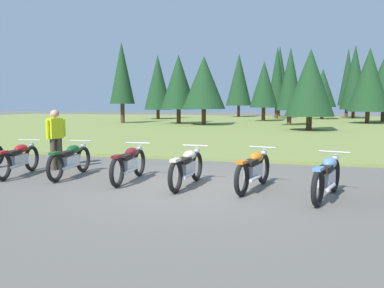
% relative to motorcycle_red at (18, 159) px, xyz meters
% --- Properties ---
extents(ground_plane, '(140.00, 140.00, 0.00)m').
position_rel_motorcycle_red_xyz_m(ground_plane, '(4.53, -0.20, -0.44)').
color(ground_plane, '#605B54').
extents(grass_moorland, '(80.00, 44.00, 0.10)m').
position_rel_motorcycle_red_xyz_m(grass_moorland, '(4.53, 25.79, -0.39)').
color(grass_moorland, olive).
rests_on(grass_moorland, ground).
extents(forest_treeline, '(33.50, 29.51, 9.17)m').
position_rel_motorcycle_red_xyz_m(forest_treeline, '(5.92, 33.46, 3.74)').
color(forest_treeline, '#47331E').
rests_on(forest_treeline, ground).
extents(motorcycle_red, '(0.68, 2.09, 0.88)m').
position_rel_motorcycle_red_xyz_m(motorcycle_red, '(0.00, 0.00, 0.00)').
color(motorcycle_red, black).
rests_on(motorcycle_red, ground).
extents(motorcycle_british_green, '(0.62, 2.10, 0.88)m').
position_rel_motorcycle_red_xyz_m(motorcycle_british_green, '(1.40, 0.19, 0.00)').
color(motorcycle_british_green, black).
rests_on(motorcycle_british_green, ground).
extents(motorcycle_maroon, '(0.62, 2.10, 0.88)m').
position_rel_motorcycle_red_xyz_m(motorcycle_maroon, '(3.07, 0.05, 0.00)').
color(motorcycle_maroon, black).
rests_on(motorcycle_maroon, ground).
extents(motorcycle_cream, '(0.62, 2.10, 0.88)m').
position_rel_motorcycle_red_xyz_m(motorcycle_cream, '(4.57, -0.14, 0.00)').
color(motorcycle_cream, black).
rests_on(motorcycle_cream, ground).
extents(motorcycle_orange, '(0.71, 2.07, 0.88)m').
position_rel_motorcycle_red_xyz_m(motorcycle_orange, '(6.05, -0.07, 0.00)').
color(motorcycle_orange, black).
rests_on(motorcycle_orange, ground).
extents(motorcycle_sky_blue, '(0.80, 2.05, 0.88)m').
position_rel_motorcycle_red_xyz_m(motorcycle_sky_blue, '(7.52, -0.54, 0.00)').
color(motorcycle_sky_blue, black).
rests_on(motorcycle_sky_blue, ground).
extents(rider_in_hivis_vest, '(0.33, 0.52, 1.67)m').
position_rel_motorcycle_red_xyz_m(rider_in_hivis_vest, '(0.41, 1.02, 0.51)').
color(rider_in_hivis_vest, '#4C4233').
rests_on(rider_in_hivis_vest, ground).
extents(rider_with_back_turned, '(0.49, 0.37, 1.67)m').
position_rel_motorcycle_red_xyz_m(rider_with_back_turned, '(0.06, 1.58, 0.51)').
color(rider_with_back_turned, black).
rests_on(rider_with_back_turned, ground).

